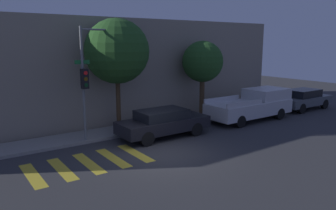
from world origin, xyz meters
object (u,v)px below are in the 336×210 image
Objects in this scene: sedan_near_corner at (163,122)px; sedan_middle at (303,99)px; pickup_truck at (253,105)px; tree_midblock at (203,62)px; traffic_light_pole at (91,68)px; tree_near_corner at (117,51)px.

sedan_middle is (11.92, 0.00, 0.00)m from sedan_near_corner.
pickup_truck is (6.65, -0.00, 0.16)m from sedan_near_corner.
sedan_middle is at bearing -15.79° from tree_midblock.
pickup_truck is at bearing -0.00° from sedan_near_corner.
traffic_light_pole is 1.21× the size of sedan_middle.
tree_midblock is (-7.56, 2.14, 2.72)m from sedan_middle.
traffic_light_pole reaches higher than sedan_middle.
tree_near_corner is (-8.02, 2.14, 3.29)m from pickup_truck.
traffic_light_pole is 7.55m from tree_midblock.
sedan_near_corner is 0.80× the size of tree_near_corner.
sedan_near_corner is 11.92m from sedan_middle.
tree_midblock is (4.36, 2.14, 2.72)m from sedan_near_corner.
tree_near_corner is at bearing 170.87° from sedan_middle.
traffic_light_pole is 15.35m from sedan_middle.
tree_midblock is at bearing 0.00° from tree_near_corner.
tree_near_corner is (-1.37, 2.14, 3.45)m from sedan_near_corner.
sedan_near_corner is 0.98× the size of tree_midblock.
tree_near_corner is at bearing 122.71° from sedan_near_corner.
traffic_light_pole is 4.34m from sedan_near_corner.
tree_near_corner reaches higher than sedan_near_corner.
sedan_near_corner is at bearing 180.00° from pickup_truck.
traffic_light_pole is at bearing 172.60° from pickup_truck.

